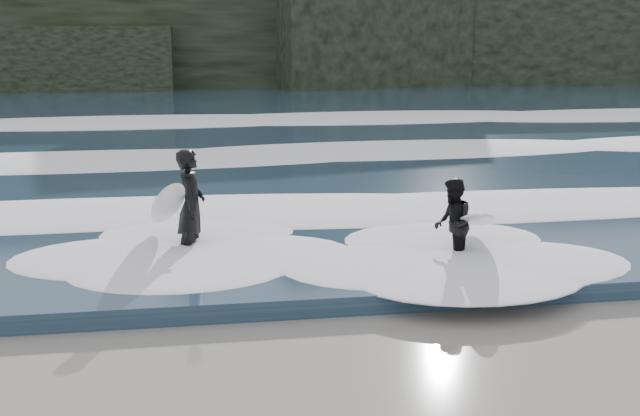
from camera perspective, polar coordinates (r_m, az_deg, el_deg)
The scene contains 7 objects.
sea at distance 36.72m, azimuth -5.92°, elevation 6.72°, with size 90.00×52.00×0.30m, color #1F354A.
headland at distance 53.51m, azimuth -7.19°, elevation 13.79°, with size 70.00×9.00×10.00m, color black.
foam_near at distance 16.98m, azimuth -1.83°, elevation 0.54°, with size 60.00×3.20×0.20m, color white.
foam_mid at distance 23.83m, azimuth -4.03°, elevation 4.12°, with size 60.00×4.00×0.24m, color white.
foam_far at distance 32.72m, azimuth -5.51°, elevation 6.52°, with size 60.00×4.80×0.30m, color white.
surfer_left at distance 13.98m, azimuth -9.37°, elevation 0.17°, with size 1.13×1.79×1.97m.
surfer_right at distance 13.61m, azimuth 9.72°, elevation -1.08°, with size 1.38×2.25×1.55m.
Camera 1 is at (-2.14, -7.46, 4.01)m, focal length 45.00 mm.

